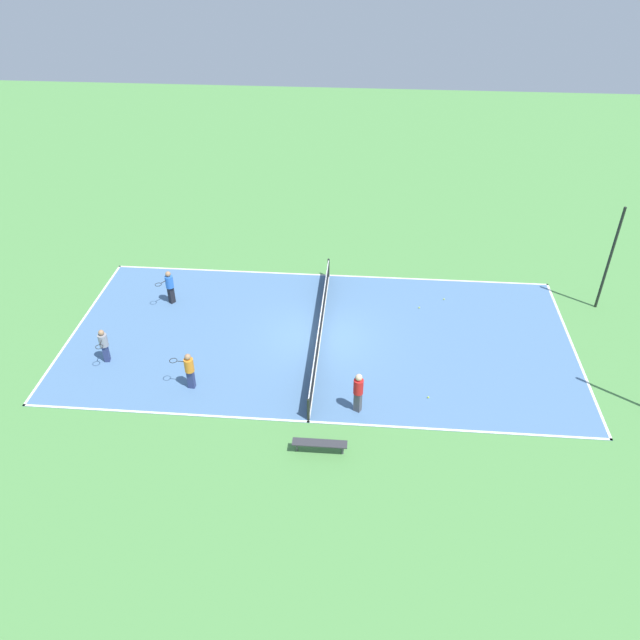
{
  "coord_description": "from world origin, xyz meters",
  "views": [
    {
      "loc": [
        21.32,
        1.76,
        15.86
      ],
      "look_at": [
        0.0,
        0.0,
        0.9
      ],
      "focal_mm": 35.0,
      "sensor_mm": 36.0,
      "label": 1
    }
  ],
  "objects_px": {
    "player_center_orange": "(189,369)",
    "player_coach_red": "(358,390)",
    "fence_post_back_left": "(610,259)",
    "player_baseline_gray": "(104,344)",
    "player_near_blue": "(170,285)",
    "tennis_ball_right_alley": "(444,299)",
    "tennis_ball_left_sideline": "(428,397)",
    "bench": "(320,444)",
    "tennis_net": "(320,327)",
    "tennis_ball_far_baseline": "(419,308)"
  },
  "relations": [
    {
      "from": "player_center_orange",
      "to": "fence_post_back_left",
      "type": "distance_m",
      "value": 18.49
    },
    {
      "from": "tennis_net",
      "to": "player_baseline_gray",
      "type": "height_order",
      "value": "player_baseline_gray"
    },
    {
      "from": "player_coach_red",
      "to": "tennis_ball_left_sideline",
      "type": "relative_size",
      "value": 24.93
    },
    {
      "from": "player_coach_red",
      "to": "player_near_blue",
      "type": "distance_m",
      "value": 10.93
    },
    {
      "from": "player_center_orange",
      "to": "tennis_ball_far_baseline",
      "type": "bearing_deg",
      "value": -140.19
    },
    {
      "from": "player_baseline_gray",
      "to": "fence_post_back_left",
      "type": "distance_m",
      "value": 21.67
    },
    {
      "from": "tennis_net",
      "to": "tennis_ball_far_baseline",
      "type": "distance_m",
      "value": 5.05
    },
    {
      "from": "bench",
      "to": "player_coach_red",
      "type": "xyz_separation_m",
      "value": [
        -2.15,
        1.21,
        0.6
      ]
    },
    {
      "from": "tennis_net",
      "to": "fence_post_back_left",
      "type": "height_order",
      "value": "fence_post_back_left"
    },
    {
      "from": "player_baseline_gray",
      "to": "player_near_blue",
      "type": "distance_m",
      "value": 4.65
    },
    {
      "from": "tennis_ball_far_baseline",
      "to": "bench",
      "type": "bearing_deg",
      "value": -22.63
    },
    {
      "from": "tennis_ball_right_alley",
      "to": "fence_post_back_left",
      "type": "relative_size",
      "value": 0.01
    },
    {
      "from": "player_center_orange",
      "to": "player_coach_red",
      "type": "relative_size",
      "value": 0.94
    },
    {
      "from": "bench",
      "to": "player_near_blue",
      "type": "xyz_separation_m",
      "value": [
        -8.66,
        -7.56,
        0.57
      ]
    },
    {
      "from": "player_center_orange",
      "to": "player_coach_red",
      "type": "xyz_separation_m",
      "value": [
        0.78,
        6.39,
        0.06
      ]
    },
    {
      "from": "player_coach_red",
      "to": "player_center_orange",
      "type": "bearing_deg",
      "value": 21.01
    },
    {
      "from": "player_center_orange",
      "to": "tennis_ball_left_sideline",
      "type": "bearing_deg",
      "value": -174.12
    },
    {
      "from": "tennis_ball_left_sideline",
      "to": "tennis_ball_far_baseline",
      "type": "distance_m",
      "value": 6.08
    },
    {
      "from": "tennis_ball_left_sideline",
      "to": "fence_post_back_left",
      "type": "xyz_separation_m",
      "value": [
        -6.91,
        8.01,
        2.42
      ]
    },
    {
      "from": "player_baseline_gray",
      "to": "fence_post_back_left",
      "type": "height_order",
      "value": "fence_post_back_left"
    },
    {
      "from": "player_coach_red",
      "to": "player_baseline_gray",
      "type": "bearing_deg",
      "value": 16.38
    },
    {
      "from": "tennis_net",
      "to": "tennis_ball_right_alley",
      "type": "height_order",
      "value": "tennis_net"
    },
    {
      "from": "player_center_orange",
      "to": "tennis_ball_right_alley",
      "type": "bearing_deg",
      "value": -140.22
    },
    {
      "from": "player_center_orange",
      "to": "player_coach_red",
      "type": "distance_m",
      "value": 6.43
    },
    {
      "from": "tennis_net",
      "to": "player_baseline_gray",
      "type": "relative_size",
      "value": 6.77
    },
    {
      "from": "fence_post_back_left",
      "to": "tennis_ball_far_baseline",
      "type": "bearing_deg",
      "value": -84.12
    },
    {
      "from": "player_baseline_gray",
      "to": "player_near_blue",
      "type": "relative_size",
      "value": 0.92
    },
    {
      "from": "fence_post_back_left",
      "to": "bench",
      "type": "bearing_deg",
      "value": -50.04
    },
    {
      "from": "tennis_net",
      "to": "tennis_ball_far_baseline",
      "type": "xyz_separation_m",
      "value": [
        -2.56,
        4.33,
        -0.46
      ]
    },
    {
      "from": "tennis_net",
      "to": "fence_post_back_left",
      "type": "xyz_separation_m",
      "value": [
        -3.39,
        12.39,
        1.96
      ]
    },
    {
      "from": "player_center_orange",
      "to": "bench",
      "type": "bearing_deg",
      "value": 155.78
    },
    {
      "from": "tennis_ball_right_alley",
      "to": "tennis_ball_left_sideline",
      "type": "relative_size",
      "value": 1.0
    },
    {
      "from": "player_center_orange",
      "to": "tennis_ball_left_sideline",
      "type": "relative_size",
      "value": 23.32
    },
    {
      "from": "tennis_ball_left_sideline",
      "to": "fence_post_back_left",
      "type": "relative_size",
      "value": 0.01
    },
    {
      "from": "bench",
      "to": "fence_post_back_left",
      "type": "height_order",
      "value": "fence_post_back_left"
    },
    {
      "from": "player_center_orange",
      "to": "tennis_ball_far_baseline",
      "type": "relative_size",
      "value": 23.32
    },
    {
      "from": "player_baseline_gray",
      "to": "player_center_orange",
      "type": "bearing_deg",
      "value": 61.48
    },
    {
      "from": "tennis_net",
      "to": "tennis_ball_left_sideline",
      "type": "relative_size",
      "value": 149.87
    },
    {
      "from": "tennis_ball_right_alley",
      "to": "player_baseline_gray",
      "type": "bearing_deg",
      "value": -67.84
    },
    {
      "from": "tennis_net",
      "to": "player_baseline_gray",
      "type": "bearing_deg",
      "value": -74.65
    },
    {
      "from": "player_center_orange",
      "to": "tennis_ball_left_sideline",
      "type": "distance_m",
      "value": 9.07
    },
    {
      "from": "player_coach_red",
      "to": "player_near_blue",
      "type": "height_order",
      "value": "player_coach_red"
    },
    {
      "from": "tennis_net",
      "to": "player_center_orange",
      "type": "height_order",
      "value": "player_center_orange"
    },
    {
      "from": "player_coach_red",
      "to": "tennis_ball_left_sideline",
      "type": "xyz_separation_m",
      "value": [
        -0.88,
        2.64,
        -0.94
      ]
    },
    {
      "from": "player_near_blue",
      "to": "player_coach_red",
      "type": "bearing_deg",
      "value": 87.72
    },
    {
      "from": "bench",
      "to": "player_near_blue",
      "type": "distance_m",
      "value": 11.51
    },
    {
      "from": "player_near_blue",
      "to": "tennis_ball_left_sideline",
      "type": "xyz_separation_m",
      "value": [
        5.63,
        11.41,
        -0.9
      ]
    },
    {
      "from": "player_baseline_gray",
      "to": "tennis_ball_far_baseline",
      "type": "distance_m",
      "value": 13.71
    },
    {
      "from": "player_center_orange",
      "to": "fence_post_back_left",
      "type": "xyz_separation_m",
      "value": [
        -7.02,
        17.04,
        1.55
      ]
    },
    {
      "from": "player_center_orange",
      "to": "player_baseline_gray",
      "type": "relative_size",
      "value": 1.05
    }
  ]
}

